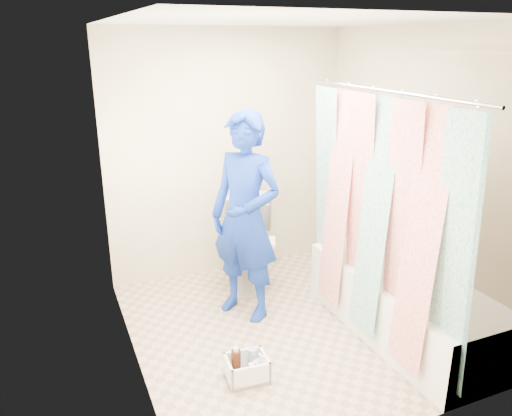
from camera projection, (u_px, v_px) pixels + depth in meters
name	position (u px, v px, depth m)	size (l,w,h in m)	color
floor	(284.00, 328.00, 4.15)	(2.60, 2.60, 0.00)	tan
ceiling	(290.00, 21.00, 3.38)	(2.40, 2.60, 0.02)	silver
wall_back	(228.00, 155.00, 4.90)	(2.40, 0.02, 2.40)	beige
wall_front	(397.00, 255.00, 2.63)	(2.40, 0.02, 2.40)	beige
wall_left	(126.00, 210.00, 3.32)	(0.02, 2.60, 2.40)	beige
wall_right	(414.00, 174.00, 4.21)	(0.02, 2.60, 2.40)	beige
bathtub	(403.00, 303.00, 4.01)	(0.70, 1.75, 0.50)	white
curtain_rod	(387.00, 91.00, 3.35)	(0.02, 0.02, 1.90)	silver
shower_curtain	(376.00, 221.00, 3.65)	(0.06, 1.75, 1.80)	white
toilet	(249.00, 244.00, 4.80)	(0.46, 0.81, 0.83)	white
tank_lid	(248.00, 242.00, 4.66)	(0.51, 0.22, 0.04)	silver
tank_internals	(244.00, 197.00, 4.89)	(0.19, 0.11, 0.27)	black
plumber	(245.00, 218.00, 4.12)	(0.64, 0.42, 1.76)	#0E1B94
cleaning_caddy	(248.00, 369.00, 3.51)	(0.31, 0.25, 0.22)	white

